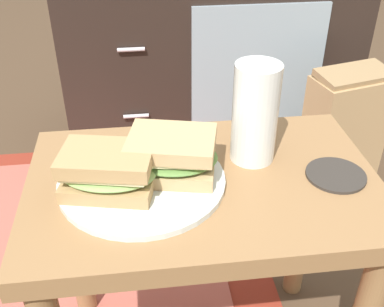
# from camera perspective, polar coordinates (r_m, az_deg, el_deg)

# --- Properties ---
(side_table) EXTENTS (0.56, 0.36, 0.46)m
(side_table) POSITION_cam_1_polar(r_m,az_deg,el_deg) (0.80, 1.34, -8.36)
(side_table) COLOR olive
(side_table) RESTS_ON ground
(tv_cabinet) EXTENTS (0.96, 0.46, 0.58)m
(tv_cabinet) POSITION_cam_1_polar(r_m,az_deg,el_deg) (1.67, 2.01, 12.08)
(tv_cabinet) COLOR black
(tv_cabinet) RESTS_ON ground
(area_rug) EXTENTS (1.27, 0.87, 0.01)m
(area_rug) POSITION_cam_1_polar(r_m,az_deg,el_deg) (1.37, -19.71, -9.71)
(area_rug) COLOR maroon
(area_rug) RESTS_ON ground
(plate) EXTENTS (0.26, 0.26, 0.01)m
(plate) POSITION_cam_1_polar(r_m,az_deg,el_deg) (0.73, -6.12, -3.58)
(plate) COLOR silver
(plate) RESTS_ON side_table
(sandwich_front) EXTENTS (0.16, 0.12, 0.07)m
(sandwich_front) POSITION_cam_1_polar(r_m,az_deg,el_deg) (0.69, -10.26, -2.11)
(sandwich_front) COLOR tan
(sandwich_front) RESTS_ON plate
(sandwich_back) EXTENTS (0.16, 0.13, 0.07)m
(sandwich_back) POSITION_cam_1_polar(r_m,az_deg,el_deg) (0.72, -2.48, -0.17)
(sandwich_back) COLOR tan
(sandwich_back) RESTS_ON plate
(beer_glass) EXTENTS (0.07, 0.07, 0.17)m
(beer_glass) POSITION_cam_1_polar(r_m,az_deg,el_deg) (0.75, 7.72, 4.78)
(beer_glass) COLOR silver
(beer_glass) RESTS_ON side_table
(coaster) EXTENTS (0.10, 0.10, 0.01)m
(coaster) POSITION_cam_1_polar(r_m,az_deg,el_deg) (0.78, 17.20, -2.53)
(coaster) COLOR #332D28
(coaster) RESTS_ON side_table
(paper_bag) EXTENTS (0.25, 0.17, 0.39)m
(paper_bag) POSITION_cam_1_polar(r_m,az_deg,el_deg) (1.46, 18.02, 2.55)
(paper_bag) COLOR tan
(paper_bag) RESTS_ON ground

